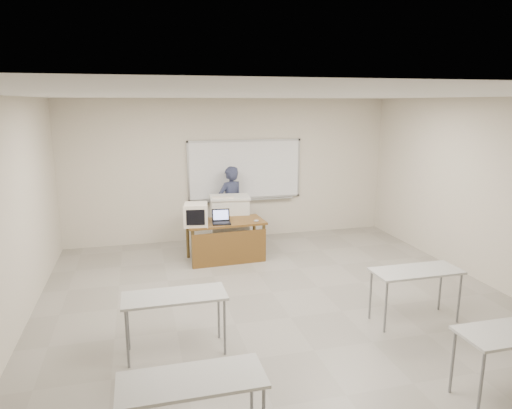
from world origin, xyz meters
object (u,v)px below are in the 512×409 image
object	(u,v)px
laptop	(221,220)
keyboard	(223,197)
whiteboard	(245,171)
crt_monitor	(196,214)
instructor_desk	(226,233)
podium	(230,223)
presenter	(231,204)
mouse	(256,221)

from	to	relation	value
laptop	keyboard	xyz separation A→B (m)	(0.16, 0.60, 0.30)
whiteboard	crt_monitor	distance (m)	2.03
instructor_desk	laptop	distance (m)	0.28
keyboard	podium	bearing A→B (deg)	49.50
laptop	presenter	bearing A→B (deg)	76.26
instructor_desk	keyboard	size ratio (longest dim) A/B	3.41
instructor_desk	crt_monitor	world-z (taller)	crt_monitor
whiteboard	podium	xyz separation A→B (m)	(-0.50, -0.77, -0.93)
keyboard	mouse	bearing A→B (deg)	-43.32
podium	whiteboard	bearing A→B (deg)	62.58
laptop	presenter	world-z (taller)	presenter
keyboard	presenter	distance (m)	0.75
instructor_desk	podium	world-z (taller)	podium
whiteboard	keyboard	world-z (taller)	whiteboard
whiteboard	podium	size ratio (longest dim) A/B	2.27
podium	laptop	distance (m)	0.83
mouse	presenter	distance (m)	1.33
instructor_desk	mouse	distance (m)	0.60
crt_monitor	laptop	size ratio (longest dim) A/B	1.45
podium	mouse	xyz separation A→B (m)	(0.34, -0.80, 0.22)
podium	mouse	distance (m)	0.90
podium	keyboard	bearing A→B (deg)	-135.69
keyboard	laptop	bearing A→B (deg)	-93.89
whiteboard	presenter	bearing A→B (deg)	-145.83
keyboard	presenter	xyz separation A→B (m)	(0.27, 0.63, -0.29)
keyboard	presenter	world-z (taller)	presenter
whiteboard	instructor_desk	distance (m)	1.89
whiteboard	keyboard	bearing A→B (deg)	-126.21
instructor_desk	podium	xyz separation A→B (m)	(0.21, 0.71, 0.00)
instructor_desk	laptop	xyz separation A→B (m)	(-0.10, -0.01, 0.26)
podium	keyboard	distance (m)	0.59
crt_monitor	presenter	world-z (taller)	presenter
podium	keyboard	size ratio (longest dim) A/B	2.57
podium	instructor_desk	bearing A→B (deg)	-100.71
whiteboard	podium	distance (m)	1.31
podium	laptop	size ratio (longest dim) A/B	3.33
laptop	crt_monitor	bearing A→B (deg)	-174.52
whiteboard	keyboard	distance (m)	1.16
instructor_desk	presenter	xyz separation A→B (m)	(0.33, 1.22, 0.26)
laptop	presenter	xyz separation A→B (m)	(0.43, 1.24, 0.00)
instructor_desk	mouse	bearing A→B (deg)	-11.89
podium	laptop	bearing A→B (deg)	-107.44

